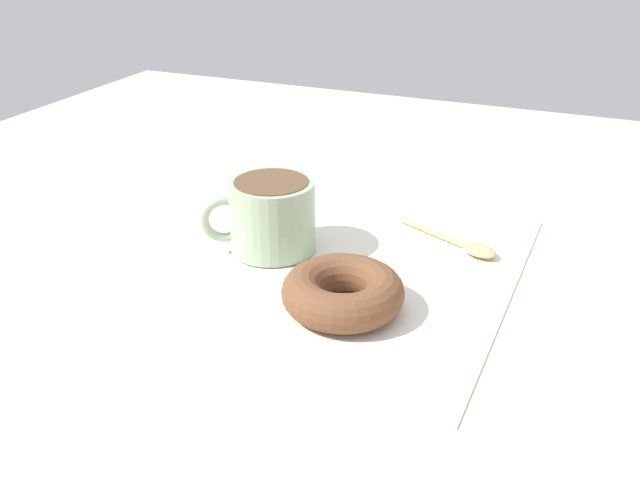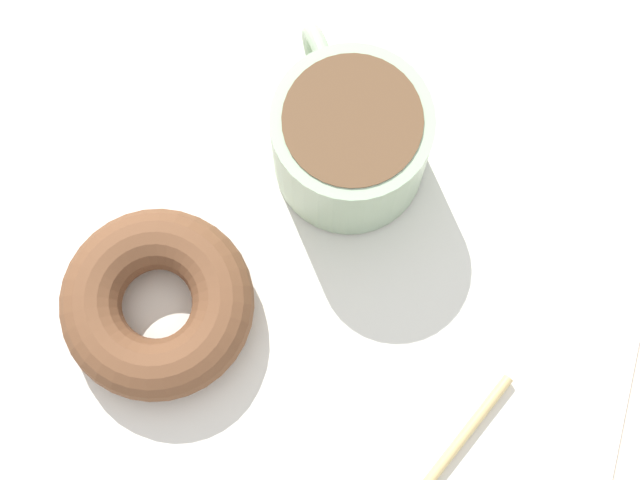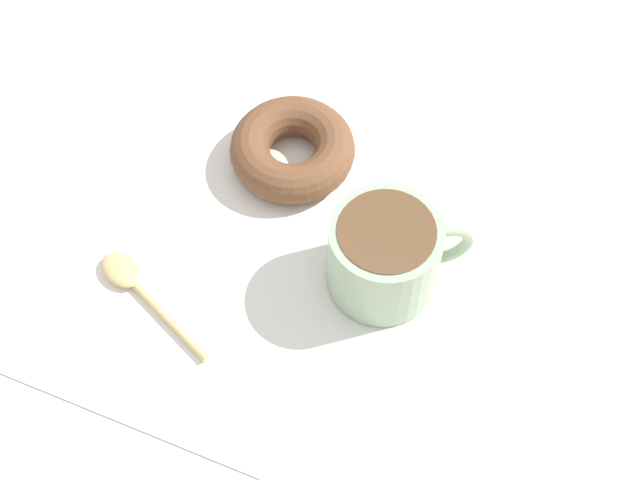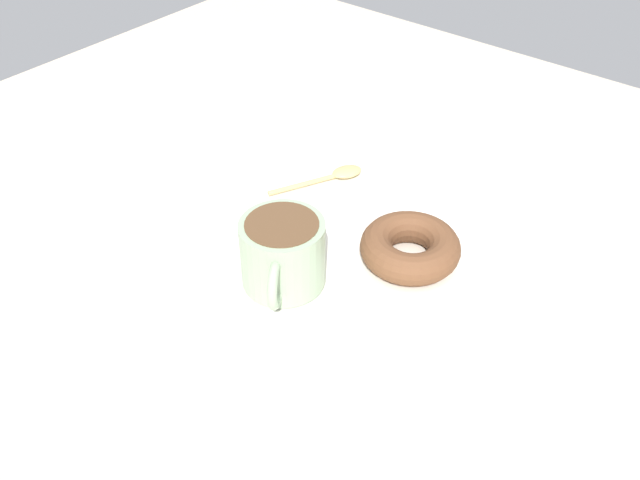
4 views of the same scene
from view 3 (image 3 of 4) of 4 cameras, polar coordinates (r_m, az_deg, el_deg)
ground_plane at (r=68.30cm, az=1.54°, el=-2.70°), size 120.00×120.00×2.00cm
napkin at (r=68.14cm, az=0.00°, el=-0.93°), size 35.97×35.97×0.30cm
coffee_cup at (r=64.02cm, az=4.27°, el=-0.91°), size 10.01×8.12×6.88cm
donut at (r=71.52cm, az=-1.78°, el=5.84°), size 10.05×10.05×3.22cm
spoon at (r=67.78cm, az=-11.88°, el=-2.65°), size 11.19×6.44×0.90cm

